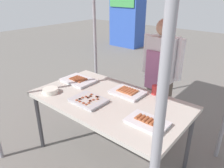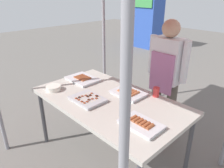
% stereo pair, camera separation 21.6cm
% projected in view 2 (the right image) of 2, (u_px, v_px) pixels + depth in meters
% --- Properties ---
extents(ground_plane, '(18.00, 18.00, 0.00)m').
position_uv_depth(ground_plane, '(109.00, 156.00, 2.49)').
color(ground_plane, '#66605B').
extents(stall_table, '(1.60, 0.90, 0.75)m').
position_uv_depth(stall_table, '(109.00, 103.00, 2.21)').
color(stall_table, '#B7B2A8').
rests_on(stall_table, ground).
extents(tray_grilled_sausages, '(0.34, 0.22, 0.05)m').
position_uv_depth(tray_grilled_sausages, '(141.00, 124.00, 1.74)').
color(tray_grilled_sausages, silver).
rests_on(tray_grilled_sausages, stall_table).
extents(tray_meat_skewers, '(0.33, 0.26, 0.04)m').
position_uv_depth(tray_meat_skewers, '(88.00, 99.00, 2.14)').
color(tray_meat_skewers, '#ADADB2').
rests_on(tray_meat_skewers, stall_table).
extents(tray_pork_links, '(0.35, 0.25, 0.05)m').
position_uv_depth(tray_pork_links, '(128.00, 93.00, 2.27)').
color(tray_pork_links, silver).
rests_on(tray_pork_links, stall_table).
extents(tray_spring_rolls, '(0.39, 0.28, 0.05)m').
position_uv_depth(tray_spring_rolls, '(83.00, 79.00, 2.62)').
color(tray_spring_rolls, silver).
rests_on(tray_spring_rolls, stall_table).
extents(condiment_bowl, '(0.16, 0.16, 0.05)m').
position_uv_depth(condiment_bowl, '(54.00, 88.00, 2.37)').
color(condiment_bowl, silver).
rests_on(condiment_bowl, stall_table).
extents(drink_cup_near_edge, '(0.07, 0.07, 0.10)m').
position_uv_depth(drink_cup_near_edge, '(156.00, 92.00, 2.22)').
color(drink_cup_near_edge, red).
rests_on(drink_cup_near_edge, stall_table).
extents(vendor_woman, '(0.52, 0.22, 1.48)m').
position_uv_depth(vendor_woman, '(166.00, 72.00, 2.56)').
color(vendor_woman, '#595147').
rests_on(vendor_woman, ground).
extents(neighbor_stall_right, '(1.03, 0.64, 1.82)m').
position_uv_depth(neighbor_stall_right, '(145.00, 18.00, 6.96)').
color(neighbor_stall_right, '#2D51B2').
rests_on(neighbor_stall_right, ground).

